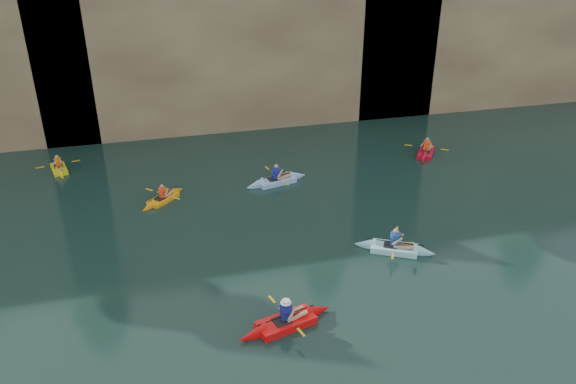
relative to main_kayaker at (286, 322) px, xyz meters
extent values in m
cube|color=tan|center=(0.58, 26.97, 5.83)|extent=(70.00, 16.00, 12.00)
cube|color=tan|center=(2.58, 19.57, 5.53)|extent=(24.00, 2.40, 11.40)
cube|color=tan|center=(22.58, 19.57, 4.75)|extent=(26.00, 2.40, 9.84)
cube|color=black|center=(-3.42, 18.92, 1.43)|extent=(3.50, 1.00, 3.20)
cube|color=black|center=(10.58, 18.92, 2.08)|extent=(5.00, 1.00, 4.50)
cube|color=red|center=(0.00, 0.00, -0.02)|extent=(2.77, 1.49, 0.30)
cone|color=red|center=(1.20, 0.33, -0.02)|extent=(1.11, 1.01, 0.79)
cone|color=red|center=(-1.20, -0.33, -0.02)|extent=(1.11, 1.01, 0.79)
cube|color=black|center=(-0.14, -0.04, 0.10)|extent=(0.66, 0.62, 0.04)
cube|color=navy|center=(0.00, 0.00, 0.39)|extent=(0.39, 0.30, 0.50)
sphere|color=tan|center=(0.00, 0.00, 0.75)|extent=(0.21, 0.21, 0.21)
cylinder|color=black|center=(0.00, 0.00, 0.27)|extent=(2.04, 0.59, 0.04)
cube|color=gold|center=(-0.25, 0.92, 0.27)|extent=(0.19, 0.43, 0.02)
cube|color=gold|center=(0.25, -0.92, 0.27)|extent=(0.19, 0.43, 0.02)
cylinder|color=white|center=(0.00, 0.00, 0.79)|extent=(0.36, 0.36, 0.10)
cube|color=#FC9D0F|center=(-3.36, 10.05, -0.05)|extent=(1.99, 1.96, 0.23)
cone|color=#FC9D0F|center=(-2.64, 10.75, -0.05)|extent=(0.98, 0.98, 0.64)
cone|color=#FC9D0F|center=(-4.08, 9.36, -0.05)|extent=(0.98, 0.98, 0.64)
cube|color=black|center=(-3.47, 9.95, 0.03)|extent=(0.67, 0.67, 0.04)
cube|color=#FF4415|center=(-3.36, 10.05, 0.28)|extent=(0.34, 0.34, 0.43)
sphere|color=tan|center=(-3.36, 10.05, 0.59)|extent=(0.18, 0.18, 0.18)
cylinder|color=black|center=(-3.36, 10.05, 0.20)|extent=(1.38, 1.33, 0.04)
cube|color=gold|center=(-3.94, 10.66, 0.20)|extent=(0.35, 0.36, 0.02)
cube|color=gold|center=(-2.77, 9.45, 0.20)|extent=(0.35, 0.36, 0.02)
cube|color=#96E6FA|center=(5.30, 3.30, -0.03)|extent=(2.57, 1.91, 0.28)
cone|color=#96E6FA|center=(6.33, 2.74, -0.03)|extent=(1.14, 1.10, 0.77)
cone|color=#96E6FA|center=(4.27, 3.87, -0.03)|extent=(1.14, 1.10, 0.77)
cube|color=black|center=(5.17, 3.37, 0.08)|extent=(0.71, 0.69, 0.04)
cube|color=#1A4391|center=(5.30, 3.30, 0.38)|extent=(0.42, 0.37, 0.52)
sphere|color=tan|center=(5.30, 3.30, 0.75)|extent=(0.22, 0.22, 0.22)
cylinder|color=black|center=(5.30, 3.30, 0.25)|extent=(2.02, 1.13, 0.04)
cube|color=gold|center=(5.80, 4.21, 0.25)|extent=(0.27, 0.41, 0.02)
cube|color=gold|center=(4.80, 2.39, 0.25)|extent=(0.27, 0.41, 0.02)
cube|color=red|center=(11.19, 12.15, -0.04)|extent=(2.08, 2.53, 0.27)
cone|color=red|center=(11.87, 13.14, -0.04)|extent=(1.12, 1.16, 0.73)
cone|color=red|center=(10.51, 11.16, -0.04)|extent=(1.12, 1.16, 0.73)
cube|color=black|center=(11.11, 12.03, 0.07)|extent=(0.69, 0.71, 0.04)
cube|color=#FF4F15|center=(11.19, 12.15, 0.35)|extent=(0.37, 0.40, 0.49)
sphere|color=tan|center=(11.19, 12.15, 0.71)|extent=(0.21, 0.21, 0.21)
cylinder|color=black|center=(11.19, 12.15, 0.24)|extent=(1.26, 1.81, 0.04)
cube|color=gold|center=(10.38, 12.71, 0.24)|extent=(0.39, 0.30, 0.02)
cube|color=gold|center=(12.00, 11.59, 0.24)|extent=(0.39, 0.30, 0.02)
cube|color=yellow|center=(-8.43, 14.91, -0.05)|extent=(1.16, 2.17, 0.24)
cone|color=yellow|center=(-8.20, 13.96, -0.05)|extent=(0.82, 0.87, 0.66)
cone|color=yellow|center=(-8.66, 15.85, -0.05)|extent=(0.82, 0.87, 0.66)
cube|color=black|center=(-8.46, 15.05, 0.04)|extent=(0.53, 0.63, 0.04)
cube|color=orange|center=(-8.43, 14.91, 0.30)|extent=(0.26, 0.34, 0.44)
sphere|color=tan|center=(-8.43, 14.91, 0.62)|extent=(0.19, 0.19, 0.19)
cylinder|color=black|center=(-8.43, 14.91, 0.21)|extent=(0.50, 1.92, 0.04)
cube|color=gold|center=(-7.57, 15.12, 0.21)|extent=(0.43, 0.18, 0.02)
cube|color=gold|center=(-9.28, 14.70, 0.21)|extent=(0.43, 0.18, 0.02)
cube|color=#94C3F8|center=(2.22, 10.59, -0.03)|extent=(2.70, 1.38, 0.28)
cone|color=#94C3F8|center=(3.40, 10.87, -0.03)|extent=(1.07, 0.96, 0.77)
cone|color=#94C3F8|center=(1.04, 10.31, -0.03)|extent=(1.07, 0.96, 0.77)
cube|color=black|center=(2.07, 10.56, 0.08)|extent=(0.65, 0.60, 0.04)
cube|color=#1B2298|center=(2.22, 10.59, 0.38)|extent=(0.39, 0.30, 0.52)
sphere|color=tan|center=(2.22, 10.59, 0.75)|extent=(0.22, 0.22, 0.22)
cylinder|color=black|center=(2.22, 10.59, 0.25)|extent=(2.22, 0.56, 0.04)
cube|color=gold|center=(1.98, 11.60, 0.25)|extent=(0.18, 0.43, 0.02)
cube|color=gold|center=(2.46, 9.58, 0.25)|extent=(0.18, 0.43, 0.02)
camera|label=1|loc=(-3.56, -14.00, 11.92)|focal=35.00mm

